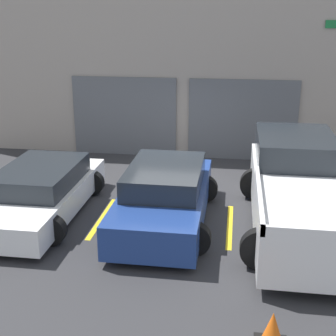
{
  "coord_description": "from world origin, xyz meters",
  "views": [
    {
      "loc": [
        1.45,
        -11.33,
        4.46
      ],
      "look_at": [
        0.0,
        -1.49,
        1.1
      ],
      "focal_mm": 50.0,
      "sensor_mm": 36.0,
      "label": 1
    }
  ],
  "objects_px": {
    "pickup_truck": "(299,190)",
    "sedan_white": "(40,192)",
    "sedan_side": "(165,196)",
    "traffic_cone": "(272,331)"
  },
  "relations": [
    {
      "from": "pickup_truck",
      "to": "traffic_cone",
      "type": "relative_size",
      "value": 9.84
    },
    {
      "from": "sedan_side",
      "to": "traffic_cone",
      "type": "bearing_deg",
      "value": -61.24
    },
    {
      "from": "pickup_truck",
      "to": "traffic_cone",
      "type": "xyz_separation_m",
      "value": [
        -0.78,
        -4.07,
        -0.57
      ]
    },
    {
      "from": "pickup_truck",
      "to": "sedan_white",
      "type": "bearing_deg",
      "value": -177.49
    },
    {
      "from": "sedan_white",
      "to": "traffic_cone",
      "type": "height_order",
      "value": "sedan_white"
    },
    {
      "from": "sedan_side",
      "to": "traffic_cone",
      "type": "distance_m",
      "value": 4.36
    },
    {
      "from": "traffic_cone",
      "to": "sedan_white",
      "type": "bearing_deg",
      "value": 142.43
    },
    {
      "from": "sedan_white",
      "to": "sedan_side",
      "type": "relative_size",
      "value": 1.02
    },
    {
      "from": "sedan_white",
      "to": "traffic_cone",
      "type": "xyz_separation_m",
      "value": [
        4.96,
        -3.81,
        -0.29
      ]
    },
    {
      "from": "traffic_cone",
      "to": "sedan_side",
      "type": "bearing_deg",
      "value": 118.76
    }
  ]
}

